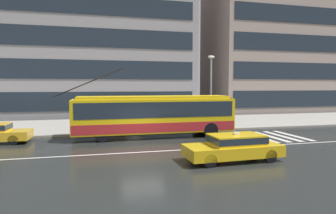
# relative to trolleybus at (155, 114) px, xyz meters

# --- Properties ---
(ground_plane) EXTENTS (160.00, 160.00, 0.00)m
(ground_plane) POSITION_rel_trolleybus_xyz_m (-1.35, -3.30, -1.60)
(ground_plane) COLOR #232725
(sidewalk_slab) EXTENTS (80.00, 10.00, 0.14)m
(sidewalk_slab) POSITION_rel_trolleybus_xyz_m (-1.35, 6.60, -1.53)
(sidewalk_slab) COLOR gray
(sidewalk_slab) RESTS_ON ground_plane
(crosswalk_stripe_edge_near) EXTENTS (0.44, 4.40, 0.01)m
(crosswalk_stripe_edge_near) POSITION_rel_trolleybus_xyz_m (7.18, -1.85, -1.60)
(crosswalk_stripe_edge_near) COLOR beige
(crosswalk_stripe_edge_near) RESTS_ON ground_plane
(crosswalk_stripe_inner_a) EXTENTS (0.44, 4.40, 0.01)m
(crosswalk_stripe_inner_a) POSITION_rel_trolleybus_xyz_m (8.08, -1.85, -1.60)
(crosswalk_stripe_inner_a) COLOR beige
(crosswalk_stripe_inner_a) RESTS_ON ground_plane
(crosswalk_stripe_center) EXTENTS (0.44, 4.40, 0.01)m
(crosswalk_stripe_center) POSITION_rel_trolleybus_xyz_m (8.98, -1.85, -1.60)
(crosswalk_stripe_center) COLOR beige
(crosswalk_stripe_center) RESTS_ON ground_plane
(crosswalk_stripe_inner_b) EXTENTS (0.44, 4.40, 0.01)m
(crosswalk_stripe_inner_b) POSITION_rel_trolleybus_xyz_m (9.88, -1.85, -1.60)
(crosswalk_stripe_inner_b) COLOR beige
(crosswalk_stripe_inner_b) RESTS_ON ground_plane
(lane_centre_line) EXTENTS (72.00, 0.14, 0.01)m
(lane_centre_line) POSITION_rel_trolleybus_xyz_m (-1.35, -4.50, -1.60)
(lane_centre_line) COLOR silver
(lane_centre_line) RESTS_ON ground_plane
(trolleybus) EXTENTS (12.29, 2.57, 4.81)m
(trolleybus) POSITION_rel_trolleybus_xyz_m (0.00, 0.00, 0.00)
(trolleybus) COLOR yellow
(trolleybus) RESTS_ON ground_plane
(taxi_oncoming_near) EXTENTS (4.73, 1.99, 1.39)m
(taxi_oncoming_near) POSITION_rel_trolleybus_xyz_m (2.48, -7.31, -0.90)
(taxi_oncoming_near) COLOR gold
(taxi_oncoming_near) RESTS_ON ground_plane
(bus_shelter) EXTENTS (3.62, 1.60, 2.56)m
(bus_shelter) POSITION_rel_trolleybus_xyz_m (-2.32, 3.19, 0.44)
(bus_shelter) COLOR gray
(bus_shelter) RESTS_ON sidewalk_slab
(pedestrian_at_shelter) EXTENTS (1.40, 1.40, 1.95)m
(pedestrian_at_shelter) POSITION_rel_trolleybus_xyz_m (4.89, 4.26, 0.12)
(pedestrian_at_shelter) COLOR black
(pedestrian_at_shelter) RESTS_ON sidewalk_slab
(pedestrian_approaching_curb) EXTENTS (0.51, 0.51, 1.66)m
(pedestrian_approaching_curb) POSITION_rel_trolleybus_xyz_m (4.03, 3.28, -0.48)
(pedestrian_approaching_curb) COLOR #182A2D
(pedestrian_approaching_curb) RESTS_ON sidewalk_slab
(street_lamp) EXTENTS (0.60, 0.32, 5.99)m
(street_lamp) POSITION_rel_trolleybus_xyz_m (5.29, 2.60, 2.13)
(street_lamp) COLOR gray
(street_lamp) RESTS_ON sidewalk_slab
(office_tower_corner_left) EXTENTS (26.22, 12.30, 17.98)m
(office_tower_corner_left) POSITION_rel_trolleybus_xyz_m (-4.99, 19.15, 7.40)
(office_tower_corner_left) COLOR gray
(office_tower_corner_left) RESTS_ON ground_plane
(office_tower_corner_right) EXTENTS (21.51, 10.39, 28.99)m
(office_tower_corner_right) POSITION_rel_trolleybus_xyz_m (22.14, 17.32, 12.91)
(office_tower_corner_right) COLOR gray
(office_tower_corner_right) RESTS_ON ground_plane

